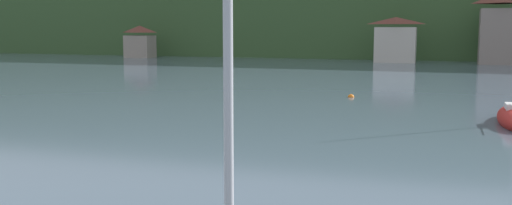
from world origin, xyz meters
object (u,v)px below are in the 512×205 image
(shore_building_west, at_px, (140,42))
(shore_building_central, at_px, (500,29))
(shore_building_westcentral, at_px, (395,41))
(mooring_buoy_far, at_px, (351,97))

(shore_building_west, relative_size, shore_building_central, 0.54)
(shore_building_westcentral, relative_size, mooring_buoy_far, 14.29)
(shore_building_west, xyz_separation_m, shore_building_central, (59.62, 0.74, 2.38))
(shore_building_westcentral, xyz_separation_m, mooring_buoy_far, (0.90, -46.49, -3.39))
(shore_building_west, bearing_deg, shore_building_central, 0.71)
(shore_building_west, bearing_deg, shore_building_westcentral, -0.26)
(shore_building_westcentral, xyz_separation_m, shore_building_central, (14.91, 0.94, 1.76))
(mooring_buoy_far, bearing_deg, shore_building_westcentral, 91.11)
(shore_building_westcentral, bearing_deg, mooring_buoy_far, -88.89)
(shore_building_westcentral, bearing_deg, shore_building_central, 3.61)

